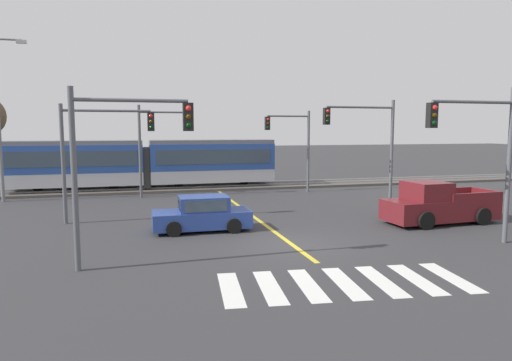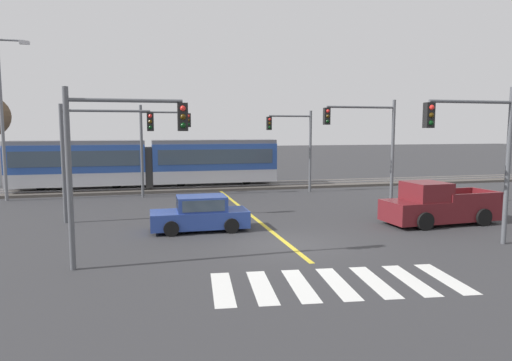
# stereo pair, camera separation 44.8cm
# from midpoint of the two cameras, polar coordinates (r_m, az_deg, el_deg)

# --- Properties ---
(ground_plane) EXTENTS (200.00, 200.00, 0.00)m
(ground_plane) POSITION_cam_midpoint_polar(r_m,az_deg,el_deg) (17.64, 4.85, -8.03)
(ground_plane) COLOR #333335
(track_bed) EXTENTS (120.00, 4.00, 0.18)m
(track_bed) POSITION_cam_midpoint_polar(r_m,az_deg,el_deg) (34.30, -4.59, -0.79)
(track_bed) COLOR #4C4742
(track_bed) RESTS_ON ground
(rail_near) EXTENTS (120.00, 0.08, 0.10)m
(rail_near) POSITION_cam_midpoint_polar(r_m,az_deg,el_deg) (33.58, -4.39, -0.70)
(rail_near) COLOR #939399
(rail_near) RESTS_ON track_bed
(rail_far) EXTENTS (120.00, 0.08, 0.10)m
(rail_far) POSITION_cam_midpoint_polar(r_m,az_deg,el_deg) (34.99, -4.79, -0.42)
(rail_far) COLOR #939399
(rail_far) RESTS_ON track_bed
(light_rail_tram) EXTENTS (18.50, 2.64, 3.43)m
(light_rail_tram) POSITION_cam_midpoint_polar(r_m,az_deg,el_deg) (33.65, -12.90, 2.28)
(light_rail_tram) COLOR #B7BAC1
(light_rail_tram) RESTS_ON track_bed
(crosswalk_stripe_0) EXTENTS (0.86, 2.84, 0.01)m
(crosswalk_stripe_0) POSITION_cam_midpoint_polar(r_m,az_deg,el_deg) (12.99, -3.19, -13.36)
(crosswalk_stripe_0) COLOR silver
(crosswalk_stripe_0) RESTS_ON ground
(crosswalk_stripe_1) EXTENTS (0.86, 2.84, 0.01)m
(crosswalk_stripe_1) POSITION_cam_midpoint_polar(r_m,az_deg,el_deg) (13.12, 1.73, -13.15)
(crosswalk_stripe_1) COLOR silver
(crosswalk_stripe_1) RESTS_ON ground
(crosswalk_stripe_2) EXTENTS (0.86, 2.84, 0.01)m
(crosswalk_stripe_2) POSITION_cam_midpoint_polar(r_m,az_deg,el_deg) (13.34, 6.51, -12.86)
(crosswalk_stripe_2) COLOR silver
(crosswalk_stripe_2) RESTS_ON ground
(crosswalk_stripe_3) EXTENTS (0.86, 2.84, 0.01)m
(crosswalk_stripe_3) POSITION_cam_midpoint_polar(r_m,az_deg,el_deg) (13.64, 11.10, -12.50)
(crosswalk_stripe_3) COLOR silver
(crosswalk_stripe_3) RESTS_ON ground
(crosswalk_stripe_4) EXTENTS (0.86, 2.84, 0.01)m
(crosswalk_stripe_4) POSITION_cam_midpoint_polar(r_m,az_deg,el_deg) (14.02, 15.46, -12.08)
(crosswalk_stripe_4) COLOR silver
(crosswalk_stripe_4) RESTS_ON ground
(crosswalk_stripe_5) EXTENTS (0.86, 2.84, 0.01)m
(crosswalk_stripe_5) POSITION_cam_midpoint_polar(r_m,az_deg,el_deg) (14.48, 19.54, -11.63)
(crosswalk_stripe_5) COLOR silver
(crosswalk_stripe_5) RESTS_ON ground
(crosswalk_stripe_6) EXTENTS (0.86, 2.84, 0.01)m
(crosswalk_stripe_6) POSITION_cam_midpoint_polar(r_m,az_deg,el_deg) (15.00, 23.35, -11.15)
(crosswalk_stripe_6) COLOR silver
(crosswalk_stripe_6) RESTS_ON ground
(lane_centre_line) EXTENTS (0.20, 17.91, 0.01)m
(lane_centre_line) POSITION_cam_midpoint_polar(r_m,az_deg,el_deg) (23.70, -0.22, -4.25)
(lane_centre_line) COLOR gold
(lane_centre_line) RESTS_ON ground
(sedan_crossing) EXTENTS (4.22, 1.95, 1.52)m
(sedan_crossing) POSITION_cam_midpoint_polar(r_m,az_deg,el_deg) (20.01, -6.39, -4.26)
(sedan_crossing) COLOR #284293
(sedan_crossing) RESTS_ON ground
(pickup_truck) EXTENTS (5.49, 2.43, 1.98)m
(pickup_truck) POSITION_cam_midpoint_polar(r_m,az_deg,el_deg) (22.94, 22.30, -2.97)
(pickup_truck) COLOR maroon
(pickup_truck) RESTS_ON ground
(traffic_light_mid_right) EXTENTS (4.25, 0.38, 6.01)m
(traffic_light_mid_right) POSITION_cam_midpoint_polar(r_m,az_deg,el_deg) (26.01, 14.50, 5.39)
(traffic_light_mid_right) COLOR #515459
(traffic_light_mid_right) RESTS_ON ground
(traffic_light_near_right) EXTENTS (3.75, 0.38, 5.96)m
(traffic_light_near_right) POSITION_cam_midpoint_polar(r_m,az_deg,el_deg) (18.94, 26.91, 4.18)
(traffic_light_near_right) COLOR #515459
(traffic_light_near_right) RESTS_ON ground
(traffic_light_far_right) EXTENTS (3.25, 0.38, 5.67)m
(traffic_light_far_right) POSITION_cam_midpoint_polar(r_m,az_deg,el_deg) (31.76, 5.35, 5.25)
(traffic_light_far_right) COLOR #515459
(traffic_light_far_right) RESTS_ON ground
(traffic_light_far_left) EXTENTS (3.25, 0.38, 5.93)m
(traffic_light_far_left) POSITION_cam_midpoint_polar(r_m,az_deg,el_deg) (30.12, -11.67, 5.33)
(traffic_light_far_left) COLOR #515459
(traffic_light_far_left) RESTS_ON ground
(traffic_light_mid_left) EXTENTS (4.25, 0.38, 5.56)m
(traffic_light_mid_left) POSITION_cam_midpoint_polar(r_m,az_deg,el_deg) (22.71, -18.77, 4.54)
(traffic_light_mid_left) COLOR #515459
(traffic_light_mid_left) RESTS_ON ground
(traffic_light_near_left) EXTENTS (3.75, 0.38, 5.68)m
(traffic_light_near_left) POSITION_cam_midpoint_polar(r_m,az_deg,el_deg) (14.89, -16.71, 3.80)
(traffic_light_near_left) COLOR #515459
(traffic_light_near_left) RESTS_ON ground
(street_lamp_west) EXTENTS (1.87, 0.28, 9.87)m
(street_lamp_west) POSITION_cam_midpoint_polar(r_m,az_deg,el_deg) (31.60, -28.63, 7.64)
(street_lamp_west) COLOR slate
(street_lamp_west) RESTS_ON ground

